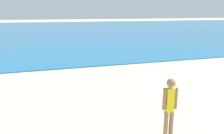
% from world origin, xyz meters
% --- Properties ---
extents(water, '(160.00, 60.00, 0.06)m').
position_xyz_m(water, '(0.00, 44.75, 0.03)').
color(water, '#1E6B9E').
rests_on(water, ground).
extents(person_standing, '(0.35, 0.20, 1.54)m').
position_xyz_m(person_standing, '(0.27, 7.14, 0.87)').
color(person_standing, '#936B4C').
rests_on(person_standing, ground).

